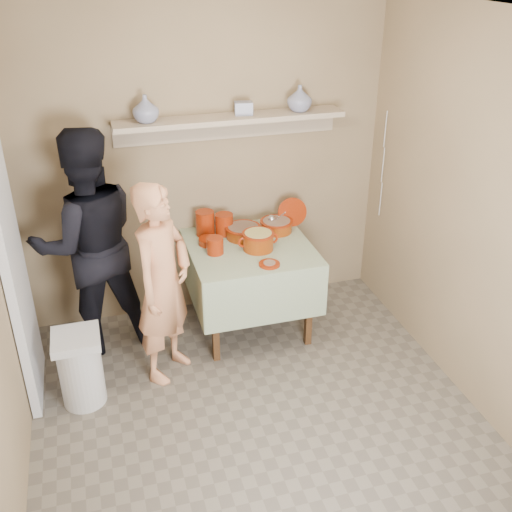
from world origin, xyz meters
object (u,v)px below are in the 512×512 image
object	(u,v)px
trash_bin	(81,368)
serving_table	(250,259)
person_cook	(163,284)
person_helper	(89,243)
cazuela_rice	(258,239)

from	to	relation	value
trash_bin	serving_table	bearing A→B (deg)	22.93
person_cook	person_helper	xyz separation A→B (m)	(-0.48, 0.53, 0.13)
trash_bin	person_helper	bearing A→B (deg)	77.39
person_cook	trash_bin	xyz separation A→B (m)	(-0.64, -0.18, -0.48)
person_cook	trash_bin	bearing A→B (deg)	146.68
cazuela_rice	person_helper	bearing A→B (deg)	170.96
person_helper	person_cook	bearing A→B (deg)	122.16
person_helper	serving_table	size ratio (longest dim) A/B	1.83
person_helper	cazuela_rice	size ratio (longest dim) A/B	5.40
cazuela_rice	trash_bin	xyz separation A→B (m)	(-1.43, -0.51, -0.56)
person_cook	person_helper	bearing A→B (deg)	82.73
serving_table	cazuela_rice	size ratio (longest dim) A/B	2.95
person_helper	cazuela_rice	xyz separation A→B (m)	(1.28, -0.20, -0.05)
person_cook	serving_table	world-z (taller)	person_cook
person_cook	cazuela_rice	xyz separation A→B (m)	(0.80, 0.33, 0.09)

